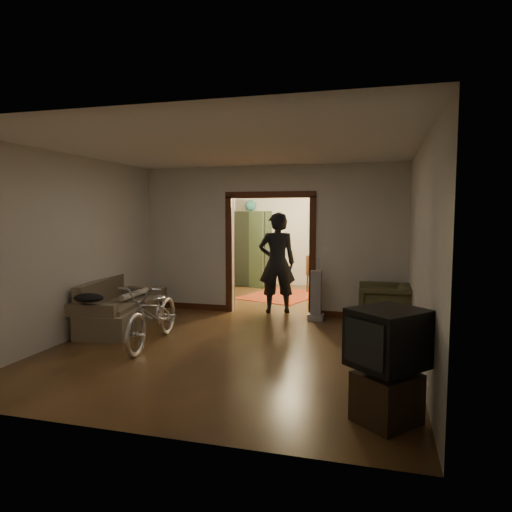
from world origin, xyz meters
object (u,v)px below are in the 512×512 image
at_px(sofa, 120,304).
at_px(desk, 347,278).
at_px(armchair, 384,307).
at_px(person, 277,263).
at_px(locker, 251,249).
at_px(bicycle, 153,313).

height_order(sofa, desk, sofa).
xyz_separation_m(armchair, desk, (-0.86, 3.72, -0.06)).
height_order(person, locker, locker).
xyz_separation_m(sofa, bicycle, (0.99, -0.71, 0.05)).
relative_size(person, desk, 2.15).
distance_m(person, locker, 3.29).
bearing_deg(desk, sofa, -108.42).
height_order(sofa, locker, locker).
bearing_deg(locker, sofa, -87.27).
relative_size(armchair, person, 0.44).
distance_m(sofa, person, 2.99).
bearing_deg(person, bicycle, 44.99).
bearing_deg(sofa, locker, 70.82).
xyz_separation_m(person, locker, (-1.39, 2.98, 0.02)).
xyz_separation_m(locker, desk, (2.52, -0.17, -0.65)).
relative_size(bicycle, armchair, 2.04).
distance_m(person, desk, 3.10).
distance_m(sofa, bicycle, 1.22).
bearing_deg(desk, person, -94.47).
bearing_deg(person, locker, -84.01).
bearing_deg(armchair, desk, -168.81).
distance_m(bicycle, armchair, 3.66).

